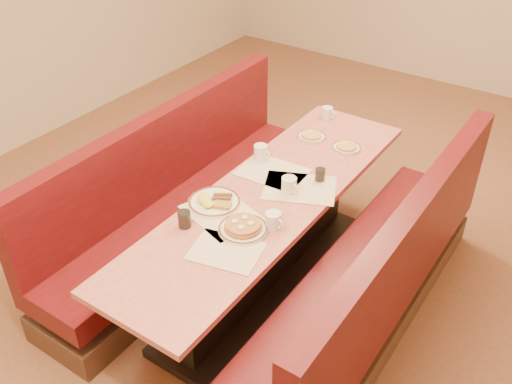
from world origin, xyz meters
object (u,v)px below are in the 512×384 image
Objects in this scene: booth_right at (371,288)px; soda_tumbler_near at (184,219)px; booth_left at (182,206)px; coffee_mug_a at (274,220)px; eggs_plate at (214,202)px; soda_tumbler_mid at (320,175)px; pancake_plate at (243,228)px; diner_table at (268,242)px; coffee_mug_b at (261,152)px; coffee_mug_d at (328,113)px; coffee_mug_c at (289,185)px.

booth_right is 24.71× the size of soda_tumbler_near.
booth_left is at bearing 180.00° from booth_right.
booth_left is 19.68× the size of coffee_mug_a.
eggs_plate is 3.63× the size of soda_tumbler_mid.
coffee_mug_a reaches higher than soda_tumbler_mid.
pancake_plate is at bearing 27.31° from soda_tumbler_near.
booth_right is at bearing 0.00° from diner_table.
coffee_mug_d is at bearing 90.71° from coffee_mug_b.
coffee_mug_b is (0.46, 0.33, 0.44)m from booth_left.
coffee_mug_d is 1.33× the size of soda_tumbler_mid.
coffee_mug_c is 1.49× the size of soda_tumbler_mid.
soda_tumbler_mid is (0.40, 0.58, 0.02)m from eggs_plate.
booth_right is 0.79m from coffee_mug_c.
coffee_mug_a is at bearing 44.77° from pancake_plate.
eggs_plate is 0.48m from coffee_mug_c.
pancake_plate is 2.23× the size of coffee_mug_a.
booth_left is 0.86m from soda_tumbler_near.
coffee_mug_a is 1.46× the size of soda_tumbler_mid.
pancake_plate is 2.44× the size of coffee_mug_d.
coffee_mug_a is (0.12, 0.12, 0.03)m from pancake_plate.
booth_right is 1.15m from coffee_mug_b.
booth_left is (-0.73, 0.00, -0.01)m from diner_table.
diner_table is 0.55m from soda_tumbler_mid.
diner_table is at bearing -42.74° from coffee_mug_b.
booth_right reaches higher than soda_tumbler_near.
coffee_mug_d is at bearing 130.01° from booth_right.
coffee_mug_d is at bearing 100.13° from pancake_plate.
coffee_mug_a is at bearing -15.23° from booth_left.
coffee_mug_b is at bearing 116.43° from pancake_plate.
coffee_mug_b is (-0.28, 0.33, 0.43)m from diner_table.
coffee_mug_b is 0.46m from soda_tumbler_mid.
diner_table is 0.71m from soda_tumbler_near.
booth_right reaches higher than eggs_plate.
soda_tumbler_mid is (0.09, 0.22, -0.01)m from coffee_mug_c.
coffee_mug_a reaches higher than pancake_plate.
booth_right reaches higher than coffee_mug_b.
booth_left and booth_right have the same top height.
coffee_mug_a is at bearing -88.32° from soda_tumbler_mid.
soda_tumbler_mid is (0.18, 0.31, 0.42)m from diner_table.
booth_left is at bearing 176.92° from coffee_mug_a.
soda_tumbler_near is (-0.00, -0.26, 0.03)m from eggs_plate.
diner_table is 0.53m from coffee_mug_a.
soda_tumbler_mid reaches higher than eggs_plate.
booth_right is at bearing 28.99° from soda_tumbler_near.
coffee_mug_b reaches higher than coffee_mug_a.
eggs_plate is (-0.95, -0.27, 0.41)m from booth_right.
booth_right is 1.07m from eggs_plate.
booth_left is 8.84× the size of pancake_plate.
coffee_mug_b is at bearing 130.22° from diner_table.
booth_right is at bearing 15.73° from eggs_plate.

